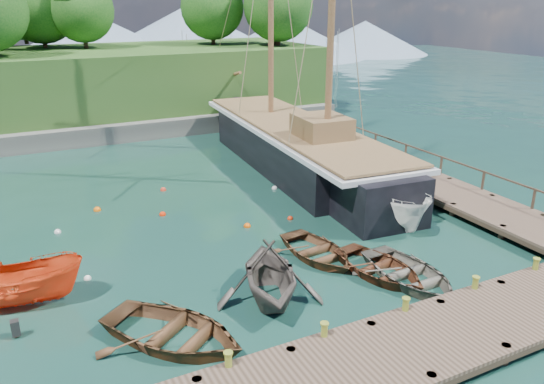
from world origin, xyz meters
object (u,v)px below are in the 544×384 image
Objects in this scene: cabin_boat_white at (388,221)px; rowboat_4 at (317,258)px; rowboat_3 at (409,282)px; rowboat_2 at (379,275)px; rowboat_0 at (174,342)px; motorboat_orange at (18,305)px; rowboat_1 at (270,299)px; schooner at (296,149)px.

rowboat_4 is at bearing -154.82° from cabin_boat_white.
rowboat_2 is at bearing 124.23° from rowboat_3.
cabin_boat_white reaches higher than rowboat_2.
rowboat_0 is 1.03× the size of motorboat_orange.
rowboat_0 is 6.07m from motorboat_orange.
rowboat_1 is 3.68m from rowboat_4.
cabin_boat_white reaches higher than rowboat_4.
cabin_boat_white is 0.19× the size of schooner.
rowboat_1 is 15.60m from schooner.
motorboat_orange is at bearing 157.88° from rowboat_3.
rowboat_4 is 5.26m from cabin_boat_white.
rowboat_4 is (-1.35, 2.31, 0.00)m from rowboat_2.
motorboat_orange reaches higher than rowboat_0.
rowboat_1 is (3.70, 0.91, 0.00)m from rowboat_0.
cabin_boat_white reaches higher than rowboat_0.
cabin_boat_white is at bearing -76.14° from motorboat_orange.
rowboat_2 is (8.17, 0.56, 0.00)m from rowboat_0.
rowboat_1 is 4.48m from rowboat_2.
schooner is (3.88, 13.47, 1.15)m from rowboat_2.
rowboat_1 is at bearing 164.28° from rowboat_3.
schooner reaches higher than motorboat_orange.
schooner reaches higher than rowboat_4.
rowboat_1 is at bearing -117.92° from schooner.
rowboat_1 is 0.79× the size of cabin_boat_white.
rowboat_4 is 0.87× the size of motorboat_orange.
schooner reaches higher than rowboat_1.
rowboat_2 is at bearing -101.54° from schooner.
rowboat_3 is at bearing -63.04° from rowboat_4.
motorboat_orange is at bearing 174.00° from rowboat_1.
rowboat_1 is at bearing 166.65° from rowboat_2.
rowboat_4 is at bearing 120.18° from rowboat_3.
rowboat_3 is at bearing -39.84° from rowboat_0.
rowboat_1 reaches higher than rowboat_0.
rowboat_0 is 12.65m from cabin_boat_white.
schooner is at bearing 65.04° from rowboat_2.
rowboat_4 is 11.08m from motorboat_orange.
motorboat_orange is (-12.32, 3.87, 0.00)m from rowboat_2.
rowboat_4 is 0.14× the size of schooner.
motorboat_orange is at bearing 166.77° from rowboat_4.
rowboat_2 reaches higher than rowboat_4.
rowboat_4 is at bearing -84.78° from motorboat_orange.
rowboat_3 is at bearing -62.76° from rowboat_2.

